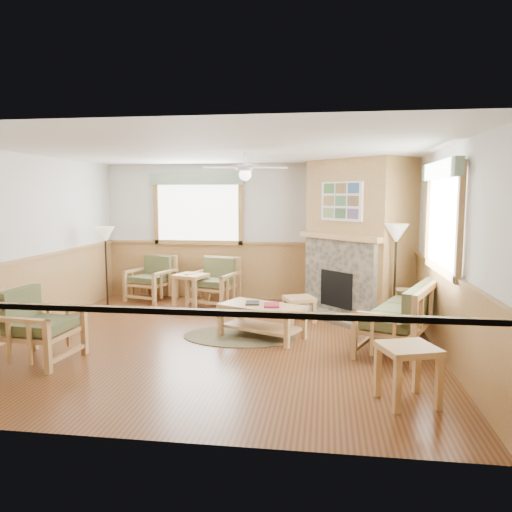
# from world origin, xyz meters

# --- Properties ---
(floor) EXTENTS (6.00, 6.00, 0.01)m
(floor) POSITION_xyz_m (0.00, 0.00, -0.01)
(floor) COLOR #5B3219
(floor) RESTS_ON ground
(ceiling) EXTENTS (6.00, 6.00, 0.01)m
(ceiling) POSITION_xyz_m (0.00, 0.00, 2.70)
(ceiling) COLOR white
(ceiling) RESTS_ON floor
(wall_back) EXTENTS (6.00, 0.02, 2.70)m
(wall_back) POSITION_xyz_m (0.00, 3.00, 1.35)
(wall_back) COLOR silver
(wall_back) RESTS_ON floor
(wall_front) EXTENTS (6.00, 0.02, 2.70)m
(wall_front) POSITION_xyz_m (0.00, -3.00, 1.35)
(wall_front) COLOR silver
(wall_front) RESTS_ON floor
(wall_left) EXTENTS (0.02, 6.00, 2.70)m
(wall_left) POSITION_xyz_m (-3.00, 0.00, 1.35)
(wall_left) COLOR silver
(wall_left) RESTS_ON floor
(wall_right) EXTENTS (0.02, 6.00, 2.70)m
(wall_right) POSITION_xyz_m (3.00, 0.00, 1.35)
(wall_right) COLOR silver
(wall_right) RESTS_ON floor
(wainscot) EXTENTS (6.00, 6.00, 1.10)m
(wainscot) POSITION_xyz_m (0.00, 0.00, 0.55)
(wainscot) COLOR #A17742
(wainscot) RESTS_ON floor
(fireplace) EXTENTS (3.11, 3.11, 2.70)m
(fireplace) POSITION_xyz_m (2.05, 2.05, 1.35)
(fireplace) COLOR #A17742
(fireplace) RESTS_ON floor
(window_back) EXTENTS (1.90, 0.16, 1.50)m
(window_back) POSITION_xyz_m (-1.10, 2.96, 2.53)
(window_back) COLOR white
(window_back) RESTS_ON wall_back
(window_right) EXTENTS (0.16, 1.90, 1.50)m
(window_right) POSITION_xyz_m (2.96, -0.20, 2.53)
(window_right) COLOR white
(window_right) RESTS_ON wall_right
(ceiling_fan) EXTENTS (1.59, 1.59, 0.36)m
(ceiling_fan) POSITION_xyz_m (0.30, 0.30, 2.66)
(ceiling_fan) COLOR white
(ceiling_fan) RESTS_ON ceiling
(sofa) EXTENTS (2.14, 1.50, 0.91)m
(sofa) POSITION_xyz_m (2.55, 0.15, 0.45)
(sofa) COLOR tan
(sofa) RESTS_ON floor
(armchair_back_left) EXTENTS (0.98, 0.98, 0.87)m
(armchair_back_left) POSITION_xyz_m (-1.98, 2.55, 0.44)
(armchair_back_left) COLOR tan
(armchair_back_left) RESTS_ON floor
(armchair_back_right) EXTENTS (0.97, 0.97, 0.89)m
(armchair_back_right) POSITION_xyz_m (-0.64, 2.30, 0.44)
(armchair_back_right) COLOR tan
(armchair_back_right) RESTS_ON floor
(armchair_left) EXTENTS (0.90, 0.90, 0.93)m
(armchair_left) POSITION_xyz_m (-2.07, -1.21, 0.47)
(armchair_left) COLOR tan
(armchair_left) RESTS_ON floor
(coffee_table) EXTENTS (1.36, 1.06, 0.49)m
(coffee_table) POSITION_xyz_m (0.55, 0.23, 0.24)
(coffee_table) COLOR tan
(coffee_table) RESTS_ON floor
(end_table_chairs) EXTENTS (0.68, 0.67, 0.61)m
(end_table_chairs) POSITION_xyz_m (-1.05, 2.14, 0.30)
(end_table_chairs) COLOR tan
(end_table_chairs) RESTS_ON floor
(end_table_sofa) EXTENTS (0.67, 0.66, 0.59)m
(end_table_sofa) POSITION_xyz_m (2.30, -1.88, 0.30)
(end_table_sofa) COLOR tan
(end_table_sofa) RESTS_ON floor
(footstool) EXTENTS (0.61, 0.61, 0.41)m
(footstool) POSITION_xyz_m (1.05, 1.28, 0.20)
(footstool) COLOR tan
(footstool) RESTS_ON floor
(braided_rug) EXTENTS (2.19, 2.19, 0.01)m
(braided_rug) POSITION_xyz_m (0.21, 0.20, 0.01)
(braided_rug) COLOR brown
(braided_rug) RESTS_ON floor
(floor_lamp_left) EXTENTS (0.36, 0.36, 1.52)m
(floor_lamp_left) POSITION_xyz_m (-2.55, 1.78, 0.76)
(floor_lamp_left) COLOR black
(floor_lamp_left) RESTS_ON floor
(floor_lamp_right) EXTENTS (0.40, 0.40, 1.65)m
(floor_lamp_right) POSITION_xyz_m (2.55, 1.09, 0.83)
(floor_lamp_right) COLOR black
(floor_lamp_right) RESTS_ON floor
(book_red) EXTENTS (0.25, 0.32, 0.03)m
(book_red) POSITION_xyz_m (0.70, 0.18, 0.52)
(book_red) COLOR maroon
(book_red) RESTS_ON coffee_table
(book_dark) EXTENTS (0.23, 0.29, 0.02)m
(book_dark) POSITION_xyz_m (0.40, 0.30, 0.51)
(book_dark) COLOR black
(book_dark) RESTS_ON coffee_table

